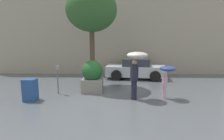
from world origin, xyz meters
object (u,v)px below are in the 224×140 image
at_px(planter_box, 92,76).
at_px(parking_meter, 57,74).
at_px(person_adult, 136,64).
at_px(person_child, 167,73).
at_px(street_tree, 92,11).
at_px(parked_car_near, 136,69).
at_px(newspaper_box, 30,90).

distance_m(planter_box, parking_meter, 1.61).
distance_m(person_adult, person_child, 1.36).
xyz_separation_m(planter_box, street_tree, (-0.13, 1.11, 3.21)).
bearing_deg(planter_box, parked_car_near, 53.76).
xyz_separation_m(street_tree, newspaper_box, (-2.24, -2.47, -3.54)).
relative_size(person_child, street_tree, 0.27).
relative_size(person_adult, person_child, 1.42).
xyz_separation_m(person_adult, newspaper_box, (-4.32, -0.29, -1.04)).
height_order(person_child, street_tree, street_tree).
height_order(person_adult, newspaper_box, person_adult).
relative_size(person_adult, street_tree, 0.39).
bearing_deg(planter_box, newspaper_box, -150.18).
height_order(person_child, parked_car_near, person_child).
relative_size(person_adult, newspaper_box, 2.20).
bearing_deg(newspaper_box, planter_box, 29.82).
distance_m(parked_car_near, street_tree, 4.81).
bearing_deg(parked_car_near, planter_box, 150.67).
bearing_deg(person_adult, person_child, -31.78).
xyz_separation_m(person_adult, street_tree, (-2.09, 2.18, 2.50)).
bearing_deg(person_child, planter_box, 164.62).
xyz_separation_m(planter_box, person_child, (3.25, -0.97, 0.32)).
xyz_separation_m(parked_car_near, parking_meter, (-4.01, -3.73, 0.34)).
height_order(parked_car_near, newspaper_box, parked_car_near).
bearing_deg(person_adult, planter_box, 115.35).
xyz_separation_m(planter_box, person_adult, (1.95, -1.07, 0.71)).
height_order(planter_box, newspaper_box, planter_box).
height_order(planter_box, street_tree, street_tree).
xyz_separation_m(parking_meter, newspaper_box, (-0.82, -0.98, -0.51)).
relative_size(person_adult, parked_car_near, 0.49).
bearing_deg(parking_meter, parked_car_near, 42.90).
xyz_separation_m(person_child, street_tree, (-3.38, 2.08, 2.89)).
bearing_deg(parking_meter, planter_box, 13.53).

